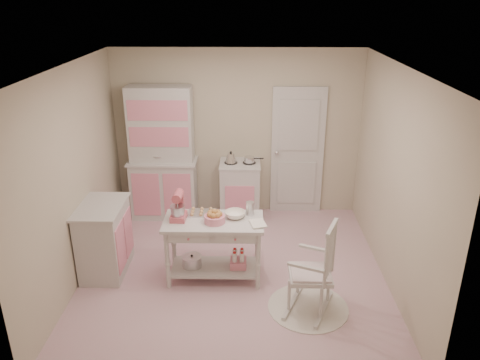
# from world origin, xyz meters

# --- Properties ---
(room_shell) EXTENTS (3.84, 3.84, 2.62)m
(room_shell) POSITION_xyz_m (0.00, 0.00, 1.65)
(room_shell) COLOR #CC7F96
(room_shell) RESTS_ON ground
(door) EXTENTS (0.82, 0.05, 2.04)m
(door) POSITION_xyz_m (0.95, 1.87, 1.02)
(door) COLOR silver
(door) RESTS_ON ground
(hutch) EXTENTS (1.06, 0.50, 2.08)m
(hutch) POSITION_xyz_m (-1.15, 1.66, 1.04)
(hutch) COLOR silver
(hutch) RESTS_ON ground
(stove) EXTENTS (0.62, 0.57, 0.92)m
(stove) POSITION_xyz_m (0.05, 1.61, 0.46)
(stove) COLOR silver
(stove) RESTS_ON ground
(base_cabinet) EXTENTS (0.54, 0.84, 0.92)m
(base_cabinet) POSITION_xyz_m (-1.63, 0.04, 0.46)
(base_cabinet) COLOR silver
(base_cabinet) RESTS_ON ground
(lace_rug) EXTENTS (0.92, 0.92, 0.01)m
(lace_rug) POSITION_xyz_m (0.87, -0.70, 0.01)
(lace_rug) COLOR white
(lace_rug) RESTS_ON ground
(rocking_chair) EXTENTS (0.72, 0.85, 1.10)m
(rocking_chair) POSITION_xyz_m (0.87, -0.70, 0.55)
(rocking_chair) COLOR silver
(rocking_chair) RESTS_ON ground
(work_table) EXTENTS (1.20, 0.60, 0.80)m
(work_table) POSITION_xyz_m (-0.24, -0.09, 0.40)
(work_table) COLOR silver
(work_table) RESTS_ON ground
(stand_mixer) EXTENTS (0.21, 0.29, 0.34)m
(stand_mixer) POSITION_xyz_m (-0.66, -0.07, 0.97)
(stand_mixer) COLOR #CC5664
(stand_mixer) RESTS_ON work_table
(cookie_tray) EXTENTS (0.34, 0.24, 0.02)m
(cookie_tray) POSITION_xyz_m (-0.39, 0.09, 0.81)
(cookie_tray) COLOR silver
(cookie_tray) RESTS_ON work_table
(bread_basket) EXTENTS (0.25, 0.25, 0.09)m
(bread_basket) POSITION_xyz_m (-0.22, -0.14, 0.85)
(bread_basket) COLOR pink
(bread_basket) RESTS_ON work_table
(mixing_bowl) EXTENTS (0.25, 0.25, 0.08)m
(mixing_bowl) POSITION_xyz_m (0.02, -0.01, 0.84)
(mixing_bowl) COLOR white
(mixing_bowl) RESTS_ON work_table
(metal_pitcher) EXTENTS (0.10, 0.10, 0.17)m
(metal_pitcher) POSITION_xyz_m (0.20, 0.07, 0.89)
(metal_pitcher) COLOR silver
(metal_pitcher) RESTS_ON work_table
(recipe_book) EXTENTS (0.22, 0.27, 0.02)m
(recipe_book) POSITION_xyz_m (0.21, -0.21, 0.81)
(recipe_book) COLOR white
(recipe_book) RESTS_ON work_table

